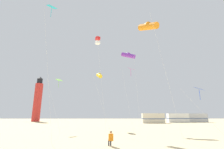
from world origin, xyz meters
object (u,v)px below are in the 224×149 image
object	(u,v)px
kite_diamond_cyan	(51,12)
rv_van_silver	(197,118)
kite_diamond_lime	(59,82)
rv_van_cream	(153,118)
kite_tube_violet	(128,55)
kite_tube_gold	(99,75)
kite_tube_orange	(148,26)
kite_diamond_magenta	(130,71)
lighthouse_distant	(38,100)
kite_flyer_standing	(111,138)
kite_diamond_blue	(199,90)
rv_van_white	(178,118)
kite_box_scarlet	(98,41)

from	to	relation	value
kite_diamond_cyan	rv_van_silver	world-z (taller)	kite_diamond_cyan
kite_diamond_lime	rv_van_cream	world-z (taller)	kite_diamond_lime
kite_diamond_lime	kite_tube_violet	xyz separation A→B (m)	(11.11, 1.19, 4.90)
kite_tube_gold	kite_diamond_lime	size ratio (longest dim) A/B	1.29
kite_tube_orange	rv_van_cream	size ratio (longest dim) A/B	1.88
kite_tube_gold	kite_diamond_magenta	distance (m)	6.96
kite_diamond_magenta	rv_van_cream	size ratio (longest dim) A/B	1.49
kite_tube_orange	kite_diamond_cyan	size ratio (longest dim) A/B	0.90
kite_tube_violet	lighthouse_distant	world-z (taller)	lighthouse_distant
kite_diamond_magenta	lighthouse_distant	xyz separation A→B (m)	(-30.05, 36.64, -1.26)
kite_diamond_lime	lighthouse_distant	size ratio (longest dim) A/B	0.47
kite_tube_orange	kite_diamond_cyan	bearing A→B (deg)	-176.42
kite_diamond_magenta	kite_diamond_cyan	distance (m)	13.99
kite_tube_orange	kite_tube_violet	xyz separation A→B (m)	(-0.83, 10.55, 0.77)
kite_tube_gold	lighthouse_distant	size ratio (longest dim) A/B	0.61
kite_tube_violet	rv_van_cream	distance (m)	27.18
kite_flyer_standing	kite_tube_gold	bearing A→B (deg)	-97.50
kite_diamond_magenta	lighthouse_distant	distance (m)	47.40
kite_flyer_standing	rv_van_cream	bearing A→B (deg)	-124.85
kite_diamond_cyan	rv_van_silver	size ratio (longest dim) A/B	2.07
kite_diamond_blue	rv_van_white	world-z (taller)	kite_diamond_blue
kite_tube_orange	rv_van_white	size ratio (longest dim) A/B	1.88
kite_flyer_standing	kite_diamond_cyan	xyz separation A→B (m)	(-6.11, 1.12, 11.99)
lighthouse_distant	rv_van_cream	xyz separation A→B (m)	(39.73, -12.34, -6.45)
kite_tube_orange	kite_box_scarlet	size ratio (longest dim) A/B	0.87
rv_van_silver	rv_van_white	bearing A→B (deg)	-166.23
lighthouse_distant	rv_van_silver	xyz separation A→B (m)	(55.98, -6.39, -6.45)
kite_tube_violet	rv_van_white	size ratio (longest dim) A/B	2.00
kite_diamond_magenta	kite_diamond_blue	bearing A→B (deg)	-48.33
kite_diamond_magenta	kite_diamond_cyan	xyz separation A→B (m)	(-9.36, -9.79, 3.51)
kite_box_scarlet	kite_tube_violet	size ratio (longest dim) A/B	1.08
kite_tube_gold	rv_van_silver	bearing A→B (deg)	39.48
kite_diamond_blue	kite_diamond_lime	distance (m)	19.26
kite_diamond_magenta	rv_van_white	bearing A→B (deg)	56.47
kite_diamond_blue	kite_tube_violet	bearing A→B (deg)	127.16
kite_flyer_standing	rv_van_silver	xyz separation A→B (m)	(29.18, 41.16, 0.78)
kite_flyer_standing	kite_tube_orange	world-z (taller)	kite_tube_orange
kite_tube_gold	rv_van_cream	world-z (taller)	kite_tube_gold
kite_box_scarlet	rv_van_white	distance (m)	40.04
rv_van_silver	lighthouse_distant	bearing A→B (deg)	171.26
kite_diamond_magenta	rv_van_white	distance (m)	34.66
kite_box_scarlet	kite_diamond_blue	bearing A→B (deg)	-25.52
kite_diamond_magenta	kite_diamond_lime	bearing A→B (deg)	178.98
kite_box_scarlet	kite_diamond_cyan	xyz separation A→B (m)	(-4.21, -8.11, -0.83)
kite_tube_gold	kite_diamond_lime	xyz separation A→B (m)	(-6.00, -4.40, -2.10)
rv_van_white	kite_diamond_magenta	bearing A→B (deg)	-122.40
kite_flyer_standing	kite_tube_gold	size ratio (longest dim) A/B	0.11
kite_tube_orange	kite_diamond_lime	bearing A→B (deg)	141.89
kite_flyer_standing	kite_tube_gold	xyz separation A→B (m)	(-1.95, 15.51, 8.86)
kite_diamond_magenta	rv_van_white	size ratio (longest dim) A/B	1.49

